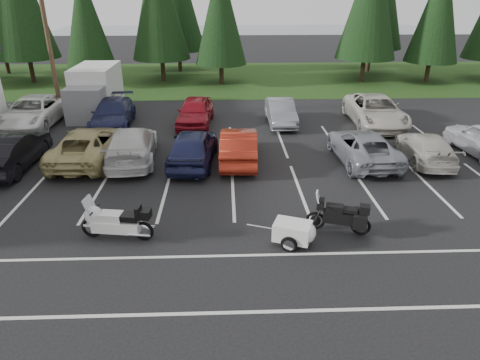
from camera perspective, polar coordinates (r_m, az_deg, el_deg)
name	(u,v)px	position (r m, az deg, el deg)	size (l,w,h in m)	color
ground	(220,203)	(16.28, -2.63, -3.08)	(120.00, 120.00, 0.00)	black
grass_strip	(222,78)	(39.16, -2.45, 13.42)	(80.00, 16.00, 0.01)	#1B3812
lake_water	(248,38)	(69.94, 1.06, 18.35)	(70.00, 50.00, 0.02)	slate
utility_pole	(48,39)	(28.48, -24.21, 16.79)	(1.60, 0.26, 9.00)	#473321
box_truck	(93,92)	(28.80, -18.99, 11.03)	(2.40, 5.60, 2.90)	silver
stall_markings	(221,181)	(18.07, -2.60, -0.13)	(32.00, 16.00, 0.01)	silver
conifer_3	(85,17)	(37.46, -19.94, 19.72)	(3.87, 3.87, 9.02)	#332316
conifer_5	(220,12)	(36.08, -2.63, 21.48)	(4.14, 4.14, 9.63)	#332316
conifer_7	(439,9)	(40.18, 24.97, 19.98)	(4.27, 4.27, 9.94)	#332316
car_near_1	(11,151)	(21.61, -28.18, 3.42)	(1.73, 4.96, 1.63)	black
car_near_2	(89,145)	(21.15, -19.52, 4.45)	(2.58, 5.61, 1.56)	tan
car_near_3	(131,145)	(20.56, -14.30, 4.58)	(2.20, 5.42, 1.57)	silver
car_near_4	(193,147)	(19.69, -6.27, 4.43)	(1.94, 4.83, 1.64)	#1A1D41
car_near_5	(239,145)	(19.87, -0.17, 4.64)	(1.64, 4.71, 1.55)	maroon
car_near_6	(363,146)	(20.70, 16.08, 4.31)	(2.38, 5.17, 1.44)	gray
car_near_7	(426,147)	(21.74, 23.51, 4.00)	(1.85, 4.55, 1.32)	beige
car_far_0	(33,112)	(28.02, -25.85, 8.21)	(2.71, 5.87, 1.63)	white
car_far_1	(113,114)	(26.02, -16.60, 8.44)	(2.16, 5.32, 1.54)	#191D3F
car_far_2	(195,112)	(25.46, -6.00, 9.05)	(1.89, 4.69, 1.60)	maroon
car_far_3	(281,112)	(25.66, 5.46, 8.99)	(1.50, 4.31, 1.42)	slate
car_far_4	(376,111)	(26.61, 17.63, 8.80)	(2.76, 5.99, 1.66)	beige
touring_motorcycle	(116,219)	(14.28, -16.21, -4.98)	(2.67, 0.82, 1.48)	silver
cargo_trailer	(292,233)	(13.74, 6.98, -7.05)	(1.67, 0.94, 0.77)	white
adventure_motorcycle	(339,213)	(14.46, 13.05, -4.32)	(2.35, 0.82, 1.43)	black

